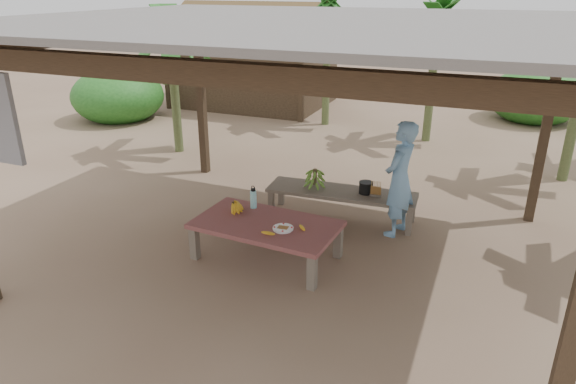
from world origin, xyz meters
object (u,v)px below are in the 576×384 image
at_px(bench, 341,194).
at_px(ripe_banana_bunch, 233,206).
at_px(water_flask, 253,199).
at_px(work_table, 266,227).
at_px(plate, 283,229).
at_px(cooking_pot, 366,188).
at_px(woman, 400,179).

height_order(bench, ripe_banana_bunch, ripe_banana_bunch).
bearing_deg(ripe_banana_bunch, water_flask, 47.14).
xyz_separation_m(ripe_banana_bunch, water_flask, (0.20, 0.21, 0.06)).
bearing_deg(bench, work_table, -113.30).
height_order(work_table, water_flask, water_flask).
xyz_separation_m(plate, cooking_pot, (0.61, 1.67, 0.02)).
bearing_deg(cooking_pot, work_table, -119.62).
height_order(ripe_banana_bunch, plate, ripe_banana_bunch).
height_order(bench, woman, woman).
relative_size(work_table, cooking_pot, 9.39).
distance_m(work_table, water_flask, 0.54).
xyz_separation_m(bench, woman, (0.86, -0.17, 0.42)).
distance_m(ripe_banana_bunch, water_flask, 0.29).
relative_size(water_flask, woman, 0.19).
distance_m(bench, water_flask, 1.47).
height_order(work_table, plate, plate).
bearing_deg(bench, plate, -102.83).
distance_m(water_flask, cooking_pot, 1.72).
relative_size(ripe_banana_bunch, water_flask, 0.78).
relative_size(ripe_banana_bunch, plate, 0.96).
height_order(bench, plate, plate).
distance_m(work_table, woman, 1.98).
bearing_deg(cooking_pot, water_flask, -135.90).
distance_m(water_flask, woman, 2.01).
bearing_deg(bench, woman, -14.81).
distance_m(bench, cooking_pot, 0.38).
relative_size(bench, ripe_banana_bunch, 9.04).
distance_m(work_table, ripe_banana_bunch, 0.58).
height_order(water_flask, cooking_pot, water_flask).
bearing_deg(ripe_banana_bunch, work_table, -15.17).
xyz_separation_m(work_table, woman, (1.40, 1.34, 0.38)).
bearing_deg(water_flask, ripe_banana_bunch, -132.86).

